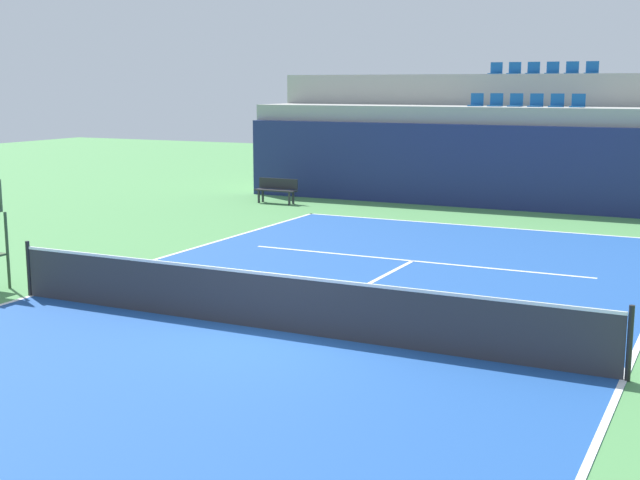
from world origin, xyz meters
The scene contains 14 objects.
ground_plane centered at (0.00, 0.00, 0.00)m, with size 80.00×80.00×0.00m, color #4C8C4C.
court_surface centered at (0.00, 0.00, 0.01)m, with size 11.00×24.00×0.01m, color #1E4C99.
baseline_far centered at (0.00, 11.95, 0.01)m, with size 11.00×0.10×0.00m, color white.
sideline_left centered at (-5.45, 0.00, 0.01)m, with size 0.10×24.00×0.00m, color white.
sideline_right centered at (5.45, 0.00, 0.01)m, with size 0.10×24.00×0.00m, color white.
service_line_far centered at (0.00, 6.40, 0.01)m, with size 8.26×0.10×0.00m, color white.
centre_service_line centered at (0.00, 3.20, 0.01)m, with size 0.10×6.40×0.00m, color white.
back_wall centered at (0.00, 15.70, 1.37)m, with size 19.36×0.30×2.74m, color navy.
stands_tier_lower centered at (0.00, 17.05, 1.65)m, with size 19.36×2.40×3.31m, color #9E9E99.
stands_tier_upper centered at (0.00, 19.45, 2.20)m, with size 19.36×2.40×4.41m, color #9E9E99.
seating_row_lower centered at (0.00, 17.14, 3.43)m, with size 3.84×0.44×0.44m.
seating_row_upper centered at (0.00, 19.54, 4.53)m, with size 3.84×0.44×0.44m.
tennis_net centered at (0.00, 0.00, 0.51)m, with size 11.08×0.08×1.07m.
player_bench centered at (-7.67, 13.72, 0.51)m, with size 1.50×0.40×0.85m.
Camera 1 is at (6.70, -12.04, 4.03)m, focal length 48.27 mm.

